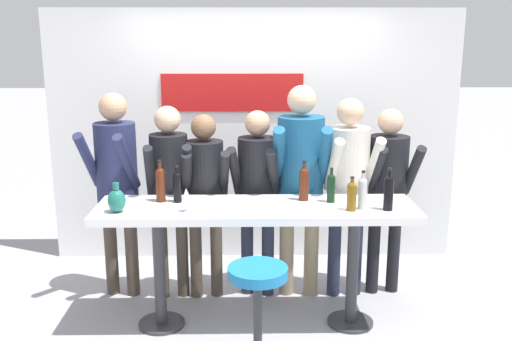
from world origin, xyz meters
TOP-DOWN VIEW (x-y plane):
  - ground_plane at (0.00, 0.00)m, footprint 40.00×40.00m
  - back_wall at (-0.00, 1.48)m, footprint 4.00×0.12m
  - tasting_table at (0.00, 0.00)m, footprint 2.40×0.61m
  - bar_stool at (0.00, -0.64)m, footprint 0.41×0.41m
  - person_far_left at (-1.16, 0.56)m, footprint 0.47×0.59m
  - person_left at (-0.71, 0.51)m, footprint 0.41×0.53m
  - person_center_left at (-0.42, 0.51)m, footprint 0.42×0.53m
  - person_center at (0.02, 0.55)m, footprint 0.46×0.56m
  - person_center_right at (0.38, 0.53)m, footprint 0.48×0.59m
  - person_right at (0.78, 0.52)m, footprint 0.45×0.56m
  - person_far_right at (1.13, 0.57)m, footprint 0.43×0.53m
  - wine_bottle_0 at (0.57, 0.09)m, footprint 0.06×0.06m
  - wine_bottle_1 at (-0.73, 0.13)m, footprint 0.07×0.07m
  - wine_bottle_2 at (0.37, 0.14)m, footprint 0.08×0.08m
  - wine_bottle_3 at (-0.60, 0.11)m, footprint 0.06×0.06m
  - wine_bottle_4 at (0.96, -0.12)m, footprint 0.07×0.07m
  - wine_bottle_5 at (0.78, -0.09)m, footprint 0.06×0.06m
  - wine_bottle_6 at (0.69, -0.13)m, footprint 0.07×0.07m
  - wine_glass_0 at (-0.51, -0.14)m, footprint 0.07×0.07m
  - decorative_vase at (-1.01, -0.14)m, footprint 0.13×0.13m

SIDE VIEW (x-z plane):
  - ground_plane at x=0.00m, z-range 0.00..0.00m
  - bar_stool at x=0.00m, z-range 0.13..0.88m
  - tasting_table at x=0.00m, z-range 0.34..1.32m
  - person_center_left at x=-0.42m, z-range 0.20..1.79m
  - person_center at x=0.02m, z-range 0.20..1.82m
  - person_far_right at x=1.13m, z-range 0.20..1.83m
  - person_left at x=-0.71m, z-range 0.21..1.87m
  - decorative_vase at x=-1.01m, z-range 0.95..1.17m
  - person_right at x=0.78m, z-range 0.21..1.93m
  - wine_bottle_6 at x=0.69m, z-range 0.97..1.22m
  - wine_bottle_0 at x=0.57m, z-range 0.96..1.23m
  - wine_glass_0 at x=-0.51m, z-range 1.01..1.19m
  - person_far_left at x=-1.16m, z-range 0.22..1.99m
  - wine_bottle_3 at x=-0.60m, z-range 0.96..1.25m
  - wine_bottle_5 at x=0.78m, z-range 0.96..1.25m
  - wine_bottle_2 at x=0.37m, z-range 0.96..1.28m
  - wine_bottle_4 at x=0.96m, z-range 0.96..1.28m
  - wine_bottle_1 at x=-0.73m, z-range 0.96..1.29m
  - person_center_right at x=0.38m, z-range 0.22..2.05m
  - back_wall at x=0.00m, z-range 0.00..2.47m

